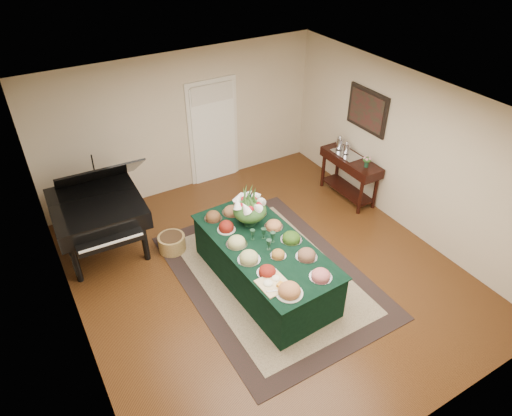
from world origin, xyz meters
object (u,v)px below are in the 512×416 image
buffet_table (264,264)px  mahogany_sideboard (350,167)px  floral_centerpiece (250,207)px  grand_piano (98,208)px

buffet_table → mahogany_sideboard: 2.92m
mahogany_sideboard → floral_centerpiece: bearing=-165.3°
floral_centerpiece → grand_piano: bearing=142.5°
buffet_table → grand_piano: grand_piano is taller
buffet_table → mahogany_sideboard: mahogany_sideboard is taller
buffet_table → mahogany_sideboard: bearing=24.8°
buffet_table → mahogany_sideboard: (2.64, 1.22, 0.28)m
grand_piano → buffet_table: bearing=-47.4°
grand_piano → mahogany_sideboard: 4.57m
buffet_table → floral_centerpiece: 0.88m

